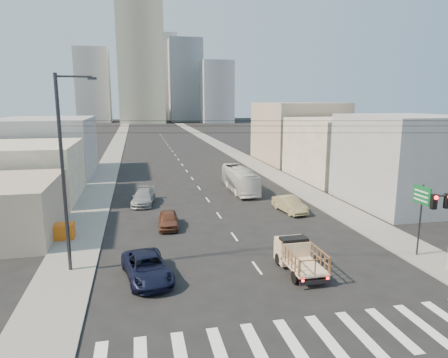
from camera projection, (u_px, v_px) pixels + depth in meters
name	position (u px, v px, depth m)	size (l,w,h in m)	color
ground	(267.00, 282.00, 23.43)	(420.00, 420.00, 0.00)	black
sidewalk_left	(116.00, 148.00, 88.01)	(3.50, 180.00, 0.12)	gray
sidewalk_right	(220.00, 145.00, 92.95)	(3.50, 180.00, 0.12)	gray
crosswalk	(310.00, 341.00, 17.68)	(18.59, 3.80, 0.01)	silver
lane_dashes	(177.00, 157.00, 74.20)	(0.15, 104.00, 0.01)	silver
flatbed_pickup	(299.00, 254.00, 24.66)	(1.95, 4.41, 1.90)	#D6B690
navy_pickup	(147.00, 267.00, 23.64)	(2.42, 5.25, 1.46)	black
city_bus	(240.00, 179.00, 46.48)	(2.30, 9.83, 2.74)	silver
sedan_brown	(168.00, 219.00, 33.27)	(1.63, 4.04, 1.38)	#582E1E
sedan_tan	(290.00, 204.00, 37.84)	(1.56, 4.48, 1.48)	#908454
sedan_grey	(143.00, 197.00, 40.67)	(2.05, 5.04, 1.46)	gray
green_sign	(421.00, 203.00, 26.48)	(0.18, 1.60, 5.00)	#2D2D33
streetlamp_left	(65.00, 169.00, 23.61)	(2.36, 0.25, 12.00)	#2D2D33
overhead_wires	(262.00, 127.00, 23.11)	(23.01, 5.02, 0.72)	black
crate_stack	(62.00, 231.00, 30.29)	(1.80, 1.20, 1.14)	orange
bldg_right_near	(404.00, 161.00, 39.95)	(10.00, 12.00, 9.00)	gray
bldg_right_mid	(340.00, 149.00, 53.56)	(11.00, 14.00, 8.00)	#A6A086
bldg_right_far	(297.00, 132.00, 68.80)	(12.00, 16.00, 10.00)	tan
bldg_left_mid	(23.00, 172.00, 41.85)	(11.00, 12.00, 6.00)	#A6A086
bldg_left_far	(47.00, 147.00, 55.92)	(12.00, 16.00, 8.00)	gray
high_rise_tower	(140.00, 56.00, 179.61)	(20.00, 20.00, 60.00)	tan
midrise_ne	(185.00, 81.00, 200.55)	(16.00, 16.00, 40.00)	gray
midrise_nw	(93.00, 86.00, 187.11)	(15.00, 15.00, 34.00)	gray
midrise_back	(159.00, 78.00, 212.01)	(18.00, 18.00, 44.00)	gray
midrise_east	(217.00, 92.00, 185.08)	(14.00, 14.00, 28.00)	gray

